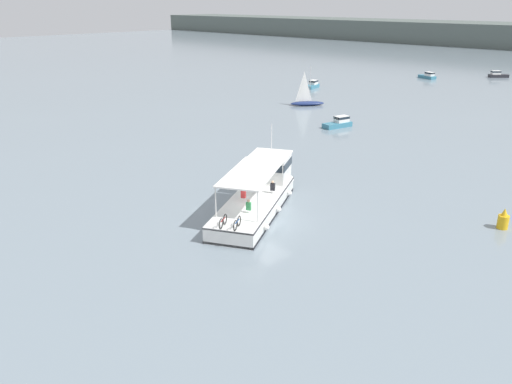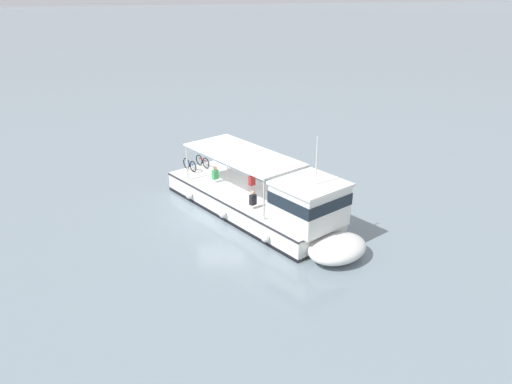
% 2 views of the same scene
% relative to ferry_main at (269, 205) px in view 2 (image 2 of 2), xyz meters
% --- Properties ---
extents(ground_plane, '(400.00, 400.00, 0.00)m').
position_rel_ferry_main_xyz_m(ground_plane, '(2.31, -1.54, -1.02)').
color(ground_plane, gray).
extents(ferry_main, '(8.68, 12.68, 5.32)m').
position_rel_ferry_main_xyz_m(ferry_main, '(0.00, 0.00, 0.00)').
color(ferry_main, white).
rests_on(ferry_main, ground).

